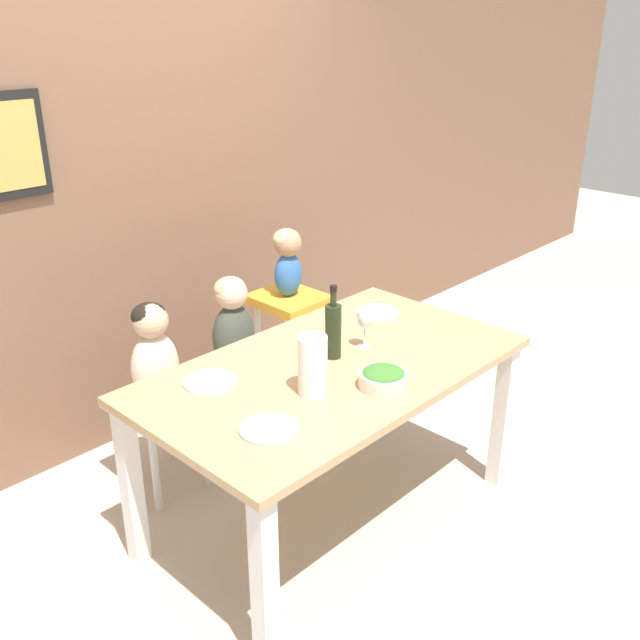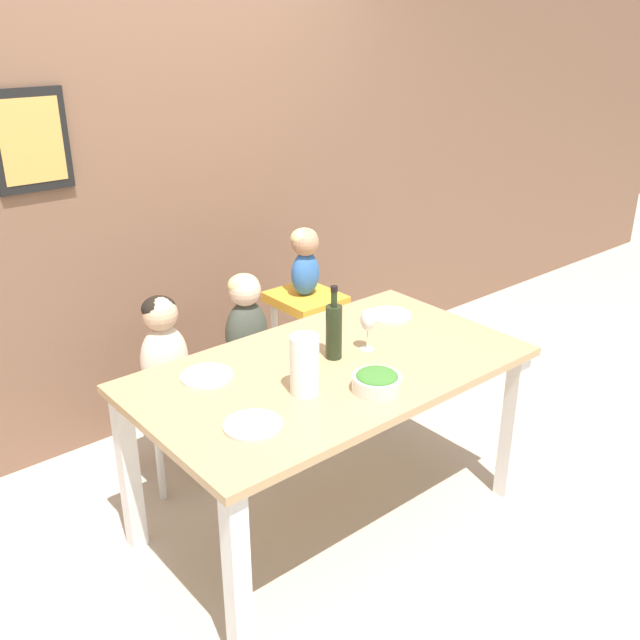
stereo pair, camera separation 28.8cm
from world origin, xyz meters
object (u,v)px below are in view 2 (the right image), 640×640
at_px(person_baby_right, 305,257).
at_px(paper_towel_roll, 305,365).
at_px(wine_bottle, 334,330).
at_px(wine_glass_near, 368,321).
at_px(dinner_plate_back_right, 390,315).
at_px(chair_right_highchair, 306,324).
at_px(dinner_plate_front_left, 253,425).
at_px(salad_bowl_large, 376,381).
at_px(chair_far_left, 169,404).
at_px(chair_far_center, 249,375).
at_px(person_child_center, 246,318).
at_px(person_child_left, 163,343).
at_px(dinner_plate_back_left, 207,376).

height_order(person_baby_right, paper_towel_roll, person_baby_right).
xyz_separation_m(wine_bottle, paper_towel_roll, (-0.28, -0.16, -0.01)).
distance_m(wine_bottle, wine_glass_near, 0.16).
bearing_deg(dinner_plate_back_right, person_baby_right, 98.95).
relative_size(chair_right_highchair, wine_glass_near, 3.94).
xyz_separation_m(dinner_plate_front_left, dinner_plate_back_right, (1.06, 0.39, 0.00)).
xyz_separation_m(wine_bottle, dinner_plate_front_left, (-0.57, -0.23, -0.12)).
bearing_deg(salad_bowl_large, wine_bottle, 78.96).
bearing_deg(person_baby_right, chair_far_left, -179.88).
distance_m(chair_far_center, wine_glass_near, 0.89).
xyz_separation_m(chair_far_left, wine_bottle, (0.43, -0.69, 0.50)).
height_order(chair_far_left, wine_glass_near, wine_glass_near).
xyz_separation_m(chair_right_highchair, salad_bowl_large, (-0.47, -1.01, 0.23)).
xyz_separation_m(chair_right_highchair, dinner_plate_back_right, (0.08, -0.53, 0.20)).
xyz_separation_m(wine_glass_near, dinner_plate_back_right, (0.33, 0.19, -0.13)).
distance_m(chair_far_center, dinner_plate_back_right, 0.80).
relative_size(chair_right_highchair, person_child_center, 1.58).
bearing_deg(dinner_plate_front_left, wine_glass_near, 14.87).
bearing_deg(salad_bowl_large, chair_far_left, 109.96).
height_order(wine_bottle, dinner_plate_front_left, wine_bottle).
relative_size(chair_far_left, person_child_left, 1.00).
distance_m(wine_bottle, dinner_plate_back_left, 0.55).
height_order(person_baby_right, dinner_plate_back_right, person_baby_right).
bearing_deg(wine_bottle, chair_right_highchair, 59.58).
xyz_separation_m(chair_far_left, paper_towel_roll, (0.15, -0.85, 0.49)).
bearing_deg(person_child_center, dinner_plate_back_left, -136.48).
bearing_deg(salad_bowl_large, dinner_plate_back_left, 130.97).
bearing_deg(chair_far_center, person_child_center, 90.00).
distance_m(chair_far_left, chair_far_center, 0.46).
relative_size(person_child_center, wine_glass_near, 2.50).
height_order(person_child_left, person_baby_right, person_baby_right).
height_order(person_child_center, wine_bottle, wine_bottle).
distance_m(person_baby_right, paper_towel_roll, 1.09).
bearing_deg(paper_towel_roll, dinner_plate_back_right, 22.23).
xyz_separation_m(chair_far_center, person_child_center, (0.00, 0.00, 0.32)).
relative_size(chair_far_left, chair_right_highchair, 0.63).
bearing_deg(wine_bottle, dinner_plate_back_left, 159.35).
bearing_deg(dinner_plate_back_left, person_child_left, 81.68).
distance_m(person_child_left, wine_bottle, 0.83).
height_order(chair_far_center, dinner_plate_back_right, dinner_plate_back_right).
relative_size(salad_bowl_large, dinner_plate_back_left, 0.91).
height_order(wine_bottle, paper_towel_roll, wine_bottle).
relative_size(person_baby_right, dinner_plate_front_left, 1.69).
relative_size(person_child_left, salad_bowl_large, 2.45).
xyz_separation_m(chair_far_left, dinner_plate_back_right, (0.92, -0.53, 0.38)).
relative_size(chair_far_left, chair_far_center, 1.00).
distance_m(person_child_center, salad_bowl_large, 1.02).
height_order(paper_towel_roll, dinner_plate_back_left, paper_towel_roll).
height_order(paper_towel_roll, dinner_plate_back_right, paper_towel_roll).
bearing_deg(salad_bowl_large, person_child_left, 109.93).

